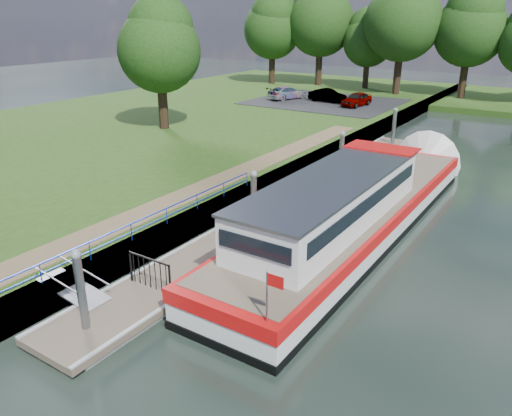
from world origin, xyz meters
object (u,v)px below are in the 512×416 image
Objects in this scene: car_a at (357,99)px; car_c at (287,93)px; car_b at (328,96)px; barge at (359,207)px; pontoon at (303,201)px.

car_c is at bearing -172.47° from car_a.
car_b is at bearing -152.98° from car_c.
barge is 29.93m from car_b.
car_a is (-10.91, 25.67, 0.40)m from barge.
car_c reaches higher than pontoon.
car_a is 0.85× the size of car_c.
pontoon is 6.72× the size of car_c.
pontoon is 7.87× the size of car_a.
barge is 5.49× the size of car_b.
car_b is 4.33m from car_c.
barge is at bearing -59.28° from car_a.
pontoon is 3.98m from barge.
car_a reaches higher than car_c.
car_b is (-10.67, 24.86, 1.29)m from pontoon.
car_a is at bearing 106.80° from pontoon.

